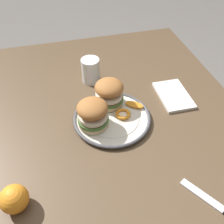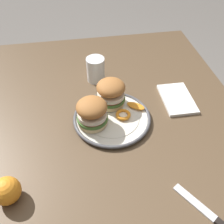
# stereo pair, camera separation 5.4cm
# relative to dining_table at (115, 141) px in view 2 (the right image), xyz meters

# --- Properties ---
(ground_plane) EXTENTS (8.00, 8.00, 0.00)m
(ground_plane) POSITION_rel_dining_table_xyz_m (0.00, 0.00, -0.65)
(ground_plane) COLOR slate
(dining_table) EXTENTS (1.28, 0.97, 0.74)m
(dining_table) POSITION_rel_dining_table_xyz_m (0.00, 0.00, 0.00)
(dining_table) COLOR brown
(dining_table) RESTS_ON ground
(dinner_plate) EXTENTS (0.28, 0.28, 0.02)m
(dinner_plate) POSITION_rel_dining_table_xyz_m (-0.02, -0.01, 0.10)
(dinner_plate) COLOR silver
(dinner_plate) RESTS_ON dining_table
(sandwich_half_left) EXTENTS (0.15, 0.15, 0.10)m
(sandwich_half_left) POSITION_rel_dining_table_xyz_m (-0.01, -0.08, 0.16)
(sandwich_half_left) COLOR beige
(sandwich_half_left) RESTS_ON dinner_plate
(sandwich_half_right) EXTENTS (0.14, 0.14, 0.10)m
(sandwich_half_right) POSITION_rel_dining_table_xyz_m (-0.10, -0.00, 0.16)
(sandwich_half_right) COLOR beige
(sandwich_half_right) RESTS_ON dinner_plate
(orange_peel_curled) EXTENTS (0.08, 0.08, 0.01)m
(orange_peel_curled) POSITION_rel_dining_table_xyz_m (-0.02, 0.03, 0.12)
(orange_peel_curled) COLOR orange
(orange_peel_curled) RESTS_ON dinner_plate
(orange_peel_strip_long) EXTENTS (0.07, 0.08, 0.01)m
(orange_peel_strip_long) POSITION_rel_dining_table_xyz_m (-0.06, 0.09, 0.12)
(orange_peel_strip_long) COLOR orange
(orange_peel_strip_long) RESTS_ON dinner_plate
(drinking_glass) EXTENTS (0.08, 0.08, 0.10)m
(drinking_glass) POSITION_rel_dining_table_xyz_m (-0.27, -0.04, 0.14)
(drinking_glass) COLOR white
(drinking_glass) RESTS_ON dining_table
(whole_orange) EXTENTS (0.08, 0.08, 0.08)m
(whole_orange) POSITION_rel_dining_table_xyz_m (0.22, -0.34, 0.13)
(whole_orange) COLOR orange
(whole_orange) RESTS_ON dining_table
(table_knife) EXTENTS (0.20, 0.14, 0.01)m
(table_knife) POSITION_rel_dining_table_xyz_m (0.37, 0.20, 0.10)
(table_knife) COLOR silver
(table_knife) RESTS_ON dining_table
(folded_napkin) EXTENTS (0.18, 0.12, 0.01)m
(folded_napkin) POSITION_rel_dining_table_xyz_m (-0.09, 0.26, 0.10)
(folded_napkin) COLOR white
(folded_napkin) RESTS_ON dining_table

